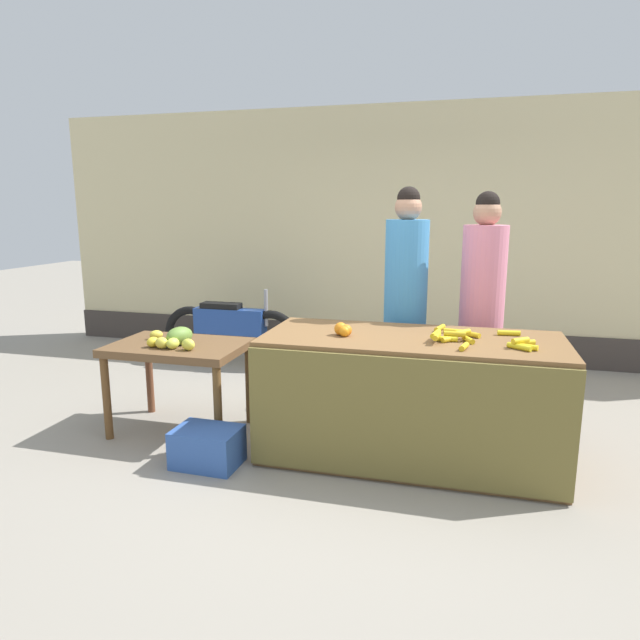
% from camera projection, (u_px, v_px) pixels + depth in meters
% --- Properties ---
extents(ground_plane, '(24.00, 24.00, 0.00)m').
position_uv_depth(ground_plane, '(351.00, 449.00, 4.02)').
color(ground_plane, gray).
extents(market_wall_back, '(8.55, 0.23, 2.85)m').
position_uv_depth(market_wall_back, '(401.00, 237.00, 6.34)').
color(market_wall_back, beige).
rests_on(market_wall_back, ground).
extents(fruit_stall_counter, '(2.02, 0.90, 0.87)m').
position_uv_depth(fruit_stall_counter, '(410.00, 398.00, 3.82)').
color(fruit_stall_counter, brown).
rests_on(fruit_stall_counter, ground).
extents(side_table_wooden, '(1.01, 0.69, 0.70)m').
position_uv_depth(side_table_wooden, '(179.00, 355.00, 4.24)').
color(side_table_wooden, brown).
rests_on(side_table_wooden, ground).
extents(banana_bunch_pile, '(0.66, 0.65, 0.07)m').
position_uv_depth(banana_bunch_pile, '(474.00, 338.00, 3.60)').
color(banana_bunch_pile, gold).
rests_on(banana_bunch_pile, fruit_stall_counter).
extents(orange_pile, '(0.13, 0.12, 0.09)m').
position_uv_depth(orange_pile, '(343.00, 330.00, 3.76)').
color(orange_pile, orange).
rests_on(orange_pile, fruit_stall_counter).
extents(mango_papaya_pile, '(0.54, 0.36, 0.14)m').
position_uv_depth(mango_papaya_pile, '(174.00, 338.00, 4.14)').
color(mango_papaya_pile, '#D6DD49').
rests_on(mango_papaya_pile, side_table_wooden).
extents(vendor_woman_blue_shirt, '(0.34, 0.34, 1.89)m').
position_uv_depth(vendor_woman_blue_shirt, '(405.00, 306.00, 4.40)').
color(vendor_woman_blue_shirt, '#33333D').
rests_on(vendor_woman_blue_shirt, ground).
extents(vendor_woman_pink_shirt, '(0.34, 0.34, 1.85)m').
position_uv_depth(vendor_woman_pink_shirt, '(481.00, 311.00, 4.30)').
color(vendor_woman_pink_shirt, '#33333D').
rests_on(vendor_woman_pink_shirt, ground).
extents(parked_motorcycle, '(1.60, 0.18, 0.88)m').
position_uv_depth(parked_motorcycle, '(230.00, 330.00, 6.07)').
color(parked_motorcycle, black).
rests_on(parked_motorcycle, ground).
extents(produce_crate, '(0.45, 0.33, 0.26)m').
position_uv_depth(produce_crate, '(207.00, 447.00, 3.75)').
color(produce_crate, '#3359A5').
rests_on(produce_crate, ground).
extents(produce_sack, '(0.44, 0.41, 0.48)m').
position_uv_depth(produce_sack, '(300.00, 381.00, 4.81)').
color(produce_sack, tan).
rests_on(produce_sack, ground).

